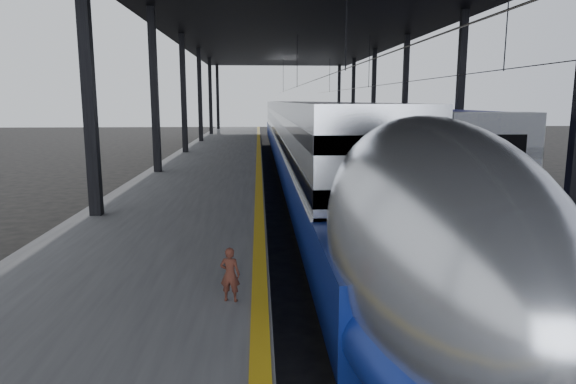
{
  "coord_description": "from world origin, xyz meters",
  "views": [
    {
      "loc": [
        -0.69,
        -11.07,
        4.54
      ],
      "look_at": [
        0.12,
        3.13,
        2.0
      ],
      "focal_mm": 32.0,
      "sensor_mm": 36.0,
      "label": 1
    }
  ],
  "objects": [
    {
      "name": "yellow_strip",
      "position": [
        -0.7,
        20.0,
        1.0
      ],
      "size": [
        0.3,
        80.0,
        0.01
      ],
      "primitive_type": "cube",
      "color": "gold",
      "rests_on": "platform"
    },
    {
      "name": "platform",
      "position": [
        -3.5,
        20.0,
        0.5
      ],
      "size": [
        6.0,
        80.0,
        1.0
      ],
      "primitive_type": "cube",
      "color": "#4C4C4F",
      "rests_on": "ground"
    },
    {
      "name": "ground",
      "position": [
        0.0,
        0.0,
        0.0
      ],
      "size": [
        160.0,
        160.0,
        0.0
      ],
      "primitive_type": "plane",
      "color": "black",
      "rests_on": "ground"
    },
    {
      "name": "second_train",
      "position": [
        7.0,
        32.27,
        2.11
      ],
      "size": [
        3.02,
        56.05,
        4.16
      ],
      "color": "navy",
      "rests_on": "ground"
    },
    {
      "name": "rails",
      "position": [
        4.5,
        20.0,
        0.08
      ],
      "size": [
        6.52,
        80.0,
        0.16
      ],
      "color": "slate",
      "rests_on": "ground"
    },
    {
      "name": "child",
      "position": [
        -1.22,
        -2.31,
        1.5
      ],
      "size": [
        0.4,
        0.31,
        0.99
      ],
      "primitive_type": "imported",
      "rotation": [
        0.0,
        0.0,
        2.93
      ],
      "color": "#482218",
      "rests_on": "platform"
    },
    {
      "name": "tgv_train",
      "position": [
        2.0,
        24.41,
        2.09
      ],
      "size": [
        3.12,
        65.2,
        4.47
      ],
      "color": "silver",
      "rests_on": "ground"
    },
    {
      "name": "canopy",
      "position": [
        1.9,
        20.0,
        9.12
      ],
      "size": [
        18.0,
        75.0,
        9.47
      ],
      "color": "black",
      "rests_on": "ground"
    }
  ]
}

